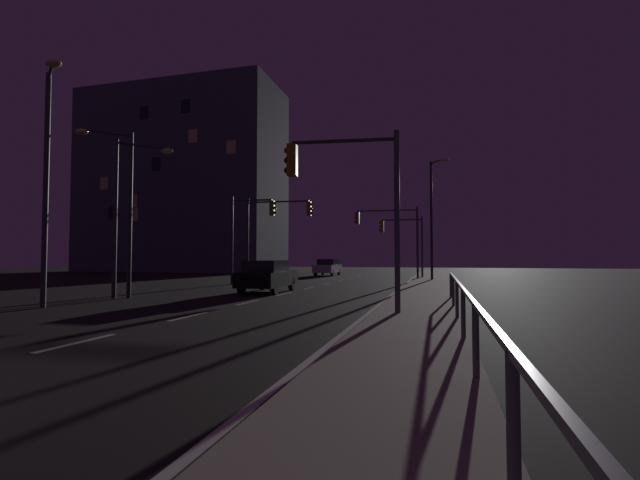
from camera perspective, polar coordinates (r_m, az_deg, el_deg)
ground_plane at (r=20.93m, az=-4.32°, el=-6.98°), size 112.00×112.00×0.00m
sidewalk_right at (r=19.74m, az=13.51°, el=-7.00°), size 2.43×77.00×0.14m
lane_markings_center at (r=24.25m, az=-1.54°, el=-6.33°), size 0.14×50.00×0.01m
lane_edge_line at (r=24.81m, az=10.46°, el=-6.20°), size 0.14×53.00×0.01m
car at (r=21.57m, az=-6.87°, el=-4.64°), size 2.01×4.47×1.57m
car_oncoming at (r=41.38m, az=1.02°, el=-3.53°), size 1.83×4.40×1.57m
traffic_light_mid_left at (r=35.82m, az=10.74°, el=0.71°), size 3.50×0.44×4.87m
traffic_light_far_right at (r=27.92m, az=-9.13°, el=2.18°), size 2.90×0.64×5.60m
traffic_light_near_right at (r=33.83m, az=9.06°, el=1.64°), size 4.89×0.45×5.44m
traffic_light_mid_right at (r=29.50m, az=-5.92°, el=2.28°), size 4.62×0.56×5.72m
traffic_light_near_left at (r=12.88m, az=3.53°, el=7.13°), size 3.40×0.63×5.26m
street_lamp_corner at (r=32.12m, az=14.63°, el=3.94°), size 1.26×1.74×8.49m
street_lamp_across_street at (r=20.19m, az=-24.62°, el=5.20°), size 1.65×1.62×7.05m
street_lamp_median at (r=20.34m, az=-24.04°, el=4.70°), size 1.80×1.74×6.73m
street_lamp_mid_block at (r=17.54m, az=-32.14°, el=8.21°), size 1.65×1.28×8.09m
barrier_fence at (r=9.09m, az=18.23°, el=-7.46°), size 0.09×17.84×0.98m
building_distant at (r=57.74m, az=-17.50°, el=7.33°), size 24.49×10.27×22.53m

